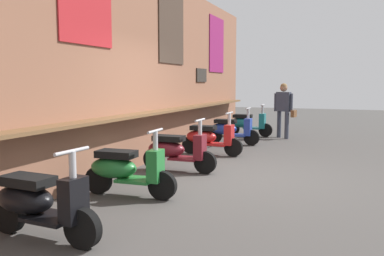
% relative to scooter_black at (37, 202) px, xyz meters
% --- Properties ---
extents(ground_plane, '(39.12, 39.12, 0.00)m').
position_rel_scooter_black_xyz_m(ground_plane, '(3.49, -1.08, -0.39)').
color(ground_plane, '#474442').
extents(market_stall_facade, '(13.97, 0.61, 3.80)m').
position_rel_scooter_black_xyz_m(market_stall_facade, '(3.49, 0.94, 1.51)').
color(market_stall_facade, '#8C5B44').
rests_on(market_stall_facade, ground_plane).
extents(scooter_black, '(0.48, 1.40, 0.97)m').
position_rel_scooter_black_xyz_m(scooter_black, '(0.00, 0.00, 0.00)').
color(scooter_black, black).
rests_on(scooter_black, ground_plane).
extents(scooter_green, '(0.47, 1.40, 0.97)m').
position_rel_scooter_black_xyz_m(scooter_green, '(1.71, 0.00, 0.00)').
color(scooter_green, '#237533').
rests_on(scooter_green, ground_plane).
extents(scooter_maroon, '(0.46, 1.40, 0.97)m').
position_rel_scooter_black_xyz_m(scooter_maroon, '(3.46, 0.00, 0.00)').
color(scooter_maroon, maroon).
rests_on(scooter_maroon, ground_plane).
extents(scooter_red, '(0.46, 1.40, 0.97)m').
position_rel_scooter_black_xyz_m(scooter_red, '(5.29, 0.00, 0.00)').
color(scooter_red, red).
rests_on(scooter_red, ground_plane).
extents(scooter_blue, '(0.46, 1.40, 0.97)m').
position_rel_scooter_black_xyz_m(scooter_blue, '(6.99, 0.00, 0.00)').
color(scooter_blue, '#233D9E').
rests_on(scooter_blue, ground_plane).
extents(scooter_teal, '(0.46, 1.40, 0.97)m').
position_rel_scooter_black_xyz_m(scooter_teal, '(8.77, 0.00, 0.00)').
color(scooter_teal, '#197075').
rests_on(scooter_teal, ground_plane).
extents(shopper_with_handbag, '(0.35, 0.65, 1.59)m').
position_rel_scooter_black_xyz_m(shopper_with_handbag, '(8.69, -1.12, 0.56)').
color(shopper_with_handbag, '#383D4C').
rests_on(shopper_with_handbag, ground_plane).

